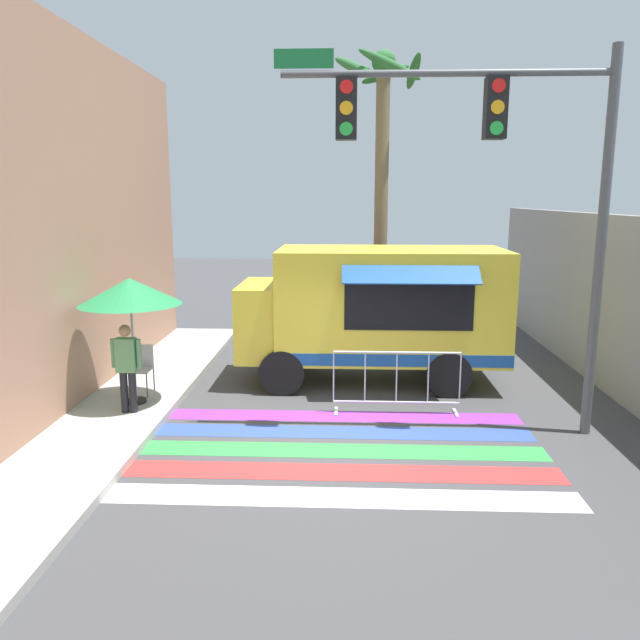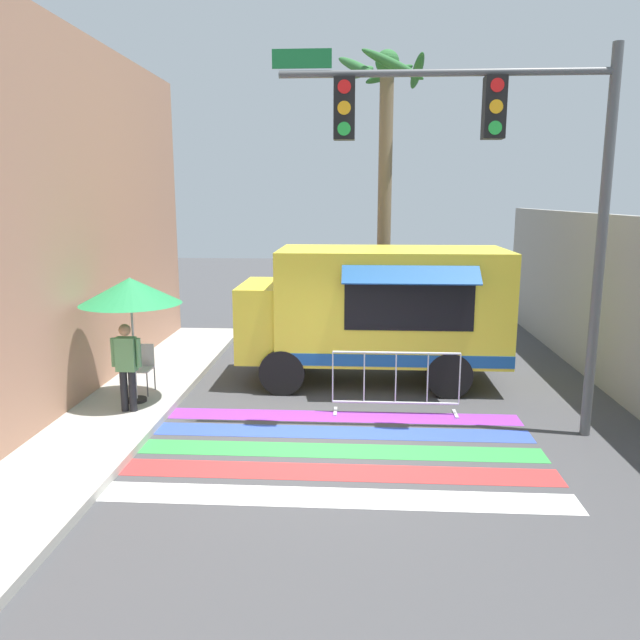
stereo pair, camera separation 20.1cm
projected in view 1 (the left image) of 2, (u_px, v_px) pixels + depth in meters
name	position (u px, v px, depth m)	size (l,w,h in m)	color
ground_plane	(337.00, 444.00, 9.79)	(60.00, 60.00, 0.00)	#424244
sidewalk_left	(15.00, 435.00, 10.00)	(4.40, 16.00, 0.13)	#A8A59E
building_left_facade	(16.00, 226.00, 9.34)	(0.25, 16.00, 6.78)	tan
concrete_wall_right	(615.00, 305.00, 12.17)	(0.20, 16.00, 3.48)	gray
crosswalk_painted	(336.00, 450.00, 9.55)	(6.40, 3.60, 0.01)	white
food_truck	(370.00, 307.00, 12.89)	(5.39, 2.70, 2.79)	yellow
traffic_signal_pole	(496.00, 160.00, 9.49)	(5.15, 0.29, 6.04)	#515456
patio_umbrella	(130.00, 292.00, 10.99)	(1.80, 1.80, 2.29)	black
folding_chair	(140.00, 364.00, 11.87)	(0.45, 0.45, 0.92)	#4C4C51
vendor_person	(127.00, 363.00, 10.72)	(0.53, 0.21, 1.56)	black
barricade_front	(396.00, 382.00, 11.10)	(2.27, 0.44, 1.15)	#B7BABF
palm_tree	(381.00, 150.00, 15.93)	(2.27, 2.31, 7.42)	#7A664C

